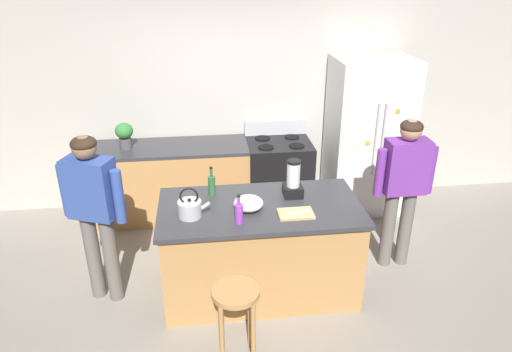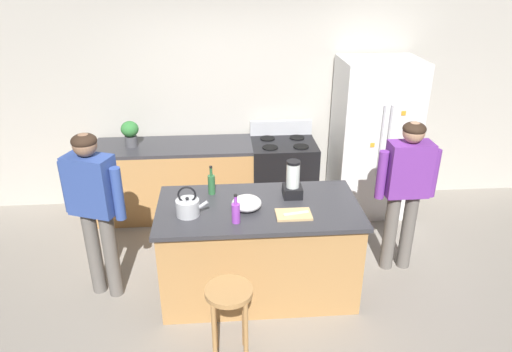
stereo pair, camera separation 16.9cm
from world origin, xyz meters
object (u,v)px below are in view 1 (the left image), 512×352
person_by_sink_right (404,181)px  potted_plant (124,134)px  kitchen_island (260,249)px  blender_appliance (293,181)px  stove_range (278,176)px  bottle_olive_oil (212,185)px  bottle_soda (239,213)px  chef_knife (298,212)px  mixing_bowl (248,203)px  tea_kettle (190,208)px  cutting_board (296,214)px  person_by_island_left (94,205)px  bar_stool (236,306)px  refrigerator (367,137)px

person_by_sink_right → potted_plant: person_by_sink_right is taller
kitchen_island → blender_appliance: (0.32, 0.15, 0.60)m
stove_range → bottle_olive_oil: size_ratio=3.93×
blender_appliance → bottle_soda: bearing=-141.7°
stove_range → chef_knife: size_ratio=4.93×
mixing_bowl → tea_kettle: size_ratio=0.94×
cutting_board → chef_knife: chef_knife is taller
tea_kettle → person_by_island_left: bearing=167.6°
kitchen_island → bottle_olive_oil: size_ratio=6.47×
blender_appliance → chef_knife: bearing=-93.5°
person_by_island_left → bottle_olive_oil: person_by_island_left is taller
blender_appliance → stove_range: bearing=85.6°
bar_stool → person_by_island_left: bearing=141.9°
refrigerator → stove_range: refrigerator is taller
bottle_soda → cutting_board: size_ratio=0.85×
person_by_sink_right → tea_kettle: size_ratio=5.65×
potted_plant → cutting_board: bearing=-46.9°
refrigerator → person_by_sink_right: bearing=-93.3°
blender_appliance → kitchen_island: bearing=-154.3°
cutting_board → person_by_island_left: bearing=171.3°
potted_plant → bottle_olive_oil: (0.94, -1.28, -0.07)m
bar_stool → blender_appliance: 1.27m
bar_stool → potted_plant: bearing=114.1°
stove_range → chef_knife: bearing=-94.2°
cutting_board → bottle_soda: bearing=-171.7°
mixing_bowl → person_by_island_left: bearing=174.8°
refrigerator → bottle_soda: 2.45m
mixing_bowl → stove_range: bearing=71.3°
kitchen_island → tea_kettle: (-0.61, -0.11, 0.53)m
chef_knife → potted_plant: bearing=122.4°
kitchen_island → mixing_bowl: mixing_bowl is taller
person_by_sink_right → chef_knife: 1.21m
kitchen_island → mixing_bowl: (-0.11, -0.05, 0.51)m
stove_range → bottle_soda: (-0.63, -1.79, 0.53)m
refrigerator → mixing_bowl: 2.23m
stove_range → bar_stool: (-0.71, -2.35, 0.05)m
kitchen_island → bottle_soda: (-0.21, -0.26, 0.54)m
stove_range → person_by_sink_right: (1.00, -1.27, 0.48)m
kitchen_island → potted_plant: (-1.35, 1.55, 0.62)m
person_by_island_left → potted_plant: 1.49m
bottle_olive_oil → cutting_board: size_ratio=0.92×
person_by_island_left → refrigerator: bearing=26.1°
bottle_soda → tea_kettle: 0.43m
person_by_island_left → cutting_board: 1.73m
potted_plant → blender_appliance: bearing=-39.9°
stove_range → mixing_bowl: bearing=-108.7°
person_by_island_left → bar_stool: 1.51m
bottle_olive_oil → tea_kettle: 0.43m
kitchen_island → bottle_olive_oil: 0.74m
kitchen_island → cutting_board: (0.28, -0.19, 0.46)m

